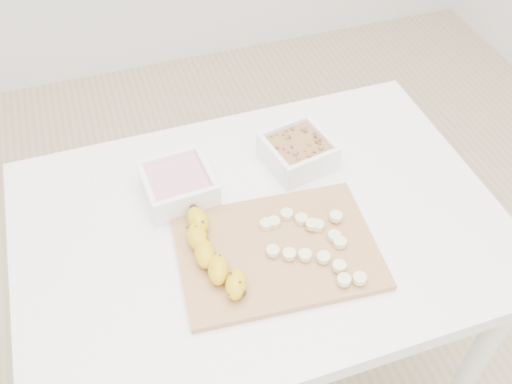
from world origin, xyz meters
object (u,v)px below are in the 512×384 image
object	(u,v)px
table	(260,250)
cutting_board	(277,250)
bowl_yogurt	(178,185)
banana	(214,254)
bowl_granola	(298,151)

from	to	relation	value
table	cutting_board	xyz separation A→B (m)	(0.00, -0.09, 0.10)
bowl_yogurt	banana	world-z (taller)	bowl_yogurt
bowl_granola	banana	world-z (taller)	bowl_granola
bowl_granola	cutting_board	xyz separation A→B (m)	(-0.13, -0.23, -0.03)
bowl_granola	cutting_board	world-z (taller)	bowl_granola
bowl_yogurt	cutting_board	xyz separation A→B (m)	(0.15, -0.21, -0.03)
table	bowl_granola	xyz separation A→B (m)	(0.14, 0.14, 0.13)
bowl_yogurt	cutting_board	world-z (taller)	bowl_yogurt
bowl_granola	banana	size ratio (longest dim) A/B	0.71
table	bowl_granola	world-z (taller)	bowl_granola
bowl_yogurt	cutting_board	size ratio (longest dim) A/B	0.39
table	bowl_granola	size ratio (longest dim) A/B	6.21
bowl_granola	table	bearing A→B (deg)	-133.86
table	bowl_yogurt	world-z (taller)	bowl_yogurt
cutting_board	banana	world-z (taller)	banana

